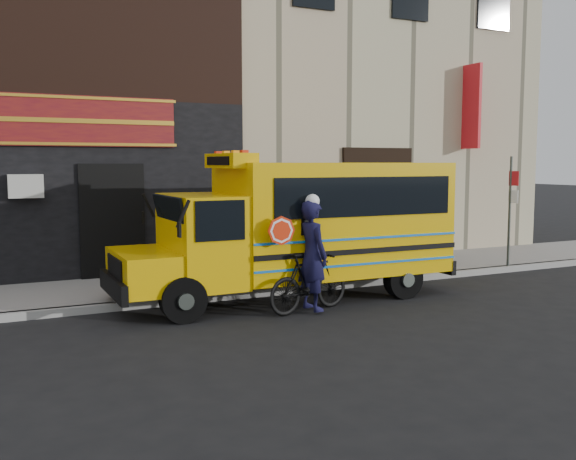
# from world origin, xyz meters

# --- Properties ---
(ground) EXTENTS (120.00, 120.00, 0.00)m
(ground) POSITION_xyz_m (0.00, 0.00, 0.00)
(ground) COLOR black
(ground) RESTS_ON ground
(curb) EXTENTS (40.00, 0.20, 0.15)m
(curb) POSITION_xyz_m (0.00, 2.60, 0.07)
(curb) COLOR gray
(curb) RESTS_ON ground
(sidewalk) EXTENTS (40.00, 3.00, 0.15)m
(sidewalk) POSITION_xyz_m (0.00, 4.10, 0.07)
(sidewalk) COLOR slate
(sidewalk) RESTS_ON ground
(building) EXTENTS (20.00, 10.70, 12.00)m
(building) POSITION_xyz_m (-0.04, 10.45, 6.13)
(building) COLOR tan
(building) RESTS_ON sidewalk
(school_bus) EXTENTS (6.91, 2.42, 2.92)m
(school_bus) POSITION_xyz_m (0.00, 2.10, 1.51)
(school_bus) COLOR black
(school_bus) RESTS_ON ground
(sign_pole) EXTENTS (0.11, 0.25, 2.90)m
(sign_pole) POSITION_xyz_m (6.07, 2.59, 1.61)
(sign_pole) COLOR #3B423D
(sign_pole) RESTS_ON ground
(bicycle) EXTENTS (1.91, 0.93, 1.11)m
(bicycle) POSITION_xyz_m (-0.50, 0.94, 0.55)
(bicycle) COLOR black
(bicycle) RESTS_ON ground
(cyclist) EXTENTS (0.58, 0.80, 2.02)m
(cyclist) POSITION_xyz_m (-0.48, 0.87, 1.01)
(cyclist) COLOR black
(cyclist) RESTS_ON ground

